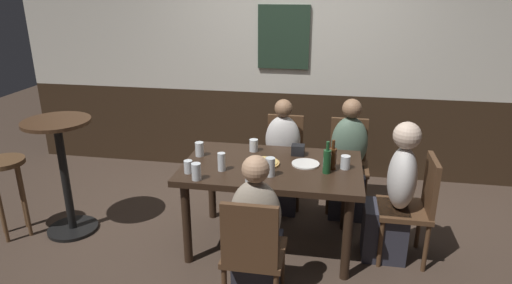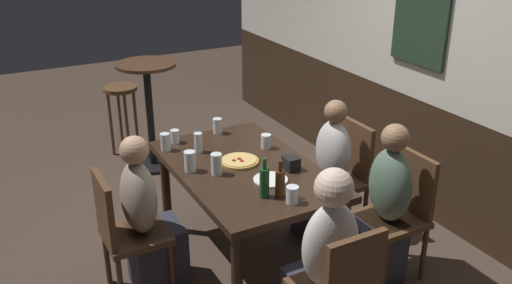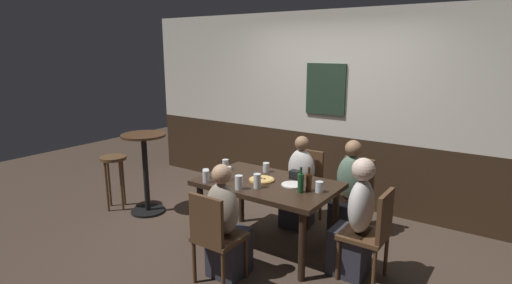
% 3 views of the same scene
% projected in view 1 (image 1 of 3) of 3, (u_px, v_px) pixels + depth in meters
% --- Properties ---
extents(ground_plane, '(12.00, 12.00, 0.00)m').
position_uv_depth(ground_plane, '(271.00, 244.00, 3.85)').
color(ground_plane, '#423328').
extents(wall_back, '(6.40, 0.13, 2.60)m').
position_uv_depth(wall_back, '(294.00, 62.00, 4.93)').
color(wall_back, '#332316').
rests_on(wall_back, ground_plane).
extents(dining_table, '(1.44, 0.90, 0.74)m').
position_uv_depth(dining_table, '(272.00, 175.00, 3.63)').
color(dining_table, black).
rests_on(dining_table, ground_plane).
extents(chair_right_far, '(0.40, 0.40, 0.88)m').
position_uv_depth(chair_right_far, '(348.00, 159.00, 4.37)').
color(chair_right_far, '#513521').
rests_on(chair_right_far, ground_plane).
extents(chair_head_east, '(0.40, 0.40, 0.88)m').
position_uv_depth(chair_head_east, '(414.00, 203.00, 3.49)').
color(chair_head_east, '#513521').
rests_on(chair_head_east, ground_plane).
extents(chair_mid_far, '(0.40, 0.40, 0.88)m').
position_uv_depth(chair_mid_far, '(284.00, 155.00, 4.48)').
color(chair_mid_far, '#513521').
rests_on(chair_mid_far, ground_plane).
extents(chair_mid_near, '(0.40, 0.40, 0.88)m').
position_uv_depth(chair_mid_near, '(252.00, 250.00, 2.88)').
color(chair_mid_near, '#513521').
rests_on(chair_mid_near, ground_plane).
extents(person_right_far, '(0.34, 0.37, 1.13)m').
position_uv_depth(person_right_far, '(348.00, 167.00, 4.23)').
color(person_right_far, '#2D2D38').
rests_on(person_right_far, ground_plane).
extents(person_head_east, '(0.37, 0.34, 1.16)m').
position_uv_depth(person_head_east, '(393.00, 202.00, 3.52)').
color(person_head_east, '#2D2D38').
rests_on(person_head_east, ground_plane).
extents(person_mid_far, '(0.34, 0.37, 1.10)m').
position_uv_depth(person_mid_far, '(282.00, 164.00, 4.34)').
color(person_mid_far, '#2D2D38').
rests_on(person_mid_far, ground_plane).
extents(person_mid_near, '(0.34, 0.37, 1.11)m').
position_uv_depth(person_mid_near, '(257.00, 241.00, 3.04)').
color(person_mid_near, '#2D2D38').
rests_on(person_mid_near, ground_plane).
extents(pizza, '(0.27, 0.27, 0.03)m').
position_uv_depth(pizza, '(263.00, 163.00, 3.61)').
color(pizza, tan).
rests_on(pizza, dining_table).
extents(pint_glass_amber, '(0.07, 0.07, 0.10)m').
position_uv_depth(pint_glass_amber, '(188.00, 167.00, 3.43)').
color(pint_glass_amber, silver).
rests_on(pint_glass_amber, dining_table).
extents(highball_clear, '(0.08, 0.08, 0.14)m').
position_uv_depth(highball_clear, '(250.00, 174.00, 3.27)').
color(highball_clear, silver).
rests_on(highball_clear, dining_table).
extents(tumbler_water, '(0.08, 0.08, 0.11)m').
position_uv_depth(tumbler_water, '(345.00, 163.00, 3.51)').
color(tumbler_water, silver).
rests_on(tumbler_water, dining_table).
extents(pint_glass_stout, '(0.07, 0.07, 0.13)m').
position_uv_depth(pint_glass_stout, '(196.00, 173.00, 3.31)').
color(pint_glass_stout, silver).
rests_on(pint_glass_stout, dining_table).
extents(beer_glass_tall, '(0.07, 0.07, 0.15)m').
position_uv_depth(beer_glass_tall, '(270.00, 168.00, 3.37)').
color(beer_glass_tall, silver).
rests_on(beer_glass_tall, dining_table).
extents(pint_glass_pale, '(0.08, 0.08, 0.11)m').
position_uv_depth(pint_glass_pale, '(254.00, 146.00, 3.87)').
color(pint_glass_pale, silver).
rests_on(pint_glass_pale, dining_table).
extents(tumbler_short, '(0.07, 0.07, 0.12)m').
position_uv_depth(tumbler_short, '(200.00, 150.00, 3.76)').
color(tumbler_short, silver).
rests_on(tumbler_short, dining_table).
extents(beer_glass_half, '(0.06, 0.06, 0.15)m').
position_uv_depth(beer_glass_half, '(222.00, 163.00, 3.47)').
color(beer_glass_half, silver).
rests_on(beer_glass_half, dining_table).
extents(beer_bottle_green, '(0.06, 0.06, 0.26)m').
position_uv_depth(beer_bottle_green, '(327.00, 161.00, 3.41)').
color(beer_bottle_green, '#194723').
rests_on(beer_bottle_green, dining_table).
extents(beer_bottle_brown, '(0.06, 0.06, 0.24)m').
position_uv_depth(beer_bottle_brown, '(333.00, 158.00, 3.48)').
color(beer_bottle_brown, '#42230F').
rests_on(beer_bottle_brown, dining_table).
extents(plate_white_large, '(0.23, 0.23, 0.01)m').
position_uv_depth(plate_white_large, '(306.00, 164.00, 3.60)').
color(plate_white_large, white).
rests_on(plate_white_large, dining_table).
extents(condiment_caddy, '(0.11, 0.09, 0.09)m').
position_uv_depth(condiment_caddy, '(298.00, 150.00, 3.79)').
color(condiment_caddy, black).
rests_on(condiment_caddy, dining_table).
extents(side_bar_table, '(0.56, 0.56, 1.05)m').
position_uv_depth(side_bar_table, '(64.00, 168.00, 3.85)').
color(side_bar_table, black).
rests_on(side_bar_table, ground_plane).
extents(bar_stool, '(0.34, 0.34, 0.72)m').
position_uv_depth(bar_stool, '(7.00, 177.00, 3.80)').
color(bar_stool, brown).
rests_on(bar_stool, ground_plane).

